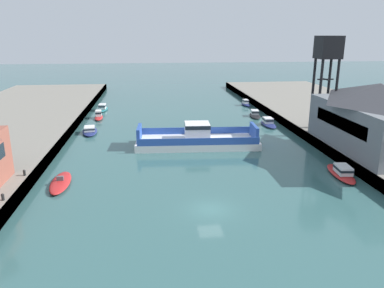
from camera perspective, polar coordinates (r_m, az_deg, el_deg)
The scene contains 15 objects.
ground_plane at distance 38.85m, azimuth 2.83°, elevation -9.88°, with size 400.00×400.00×0.00m, color #335B5B.
chain_ferry at distance 59.54m, azimuth 0.78°, elevation 0.76°, with size 19.55×7.89×3.73m.
moored_boat_near_left at distance 81.47m, azimuth -14.01°, elevation 4.21°, with size 2.12×5.82×1.71m.
moored_boat_near_right at distance 82.32m, azimuth 9.53°, elevation 4.50°, with size 2.94×6.65×1.35m.
moored_boat_mid_left at distance 50.68m, azimuth 21.79°, elevation -3.97°, with size 2.94×7.38×1.51m.
moored_boat_mid_right at distance 90.26m, azimuth -13.44°, elevation 5.36°, with size 2.33×6.97×1.52m.
moored_boat_far_left at distance 94.60m, azimuth 8.17°, elevation 6.13°, with size 2.12×5.17×1.52m.
moored_boat_far_right at distance 70.04m, azimuth -15.27°, elevation 2.02°, with size 3.46×7.55×1.26m.
moored_boat_upstream_a at distance 47.20m, azimuth -19.34°, elevation -5.54°, with size 2.55×7.32×1.08m.
moored_boat_upstream_b at distance 74.74m, azimuth 11.51°, elevation 3.21°, with size 2.40×6.78×1.45m.
warehouse_shed at distance 58.08m, azimuth 26.20°, elevation 3.74°, with size 10.60×19.78×9.24m.
crane_tower at distance 65.84m, azimuth 19.92°, elevation 12.48°, with size 3.54×3.54×15.38m.
bollard_left_mid at distance 41.39m, azimuth -26.81°, elevation -7.13°, with size 0.32×0.32×0.71m.
bollard_left_aft at distance 47.28m, azimuth -24.12°, elevation -3.95°, with size 0.32×0.32×0.71m.
bollard_right_aft at distance 51.52m, azimuth 24.51°, elevation -2.38°, with size 0.32×0.32×0.71m.
Camera 1 is at (-5.78, -34.35, 17.21)m, focal length 35.11 mm.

